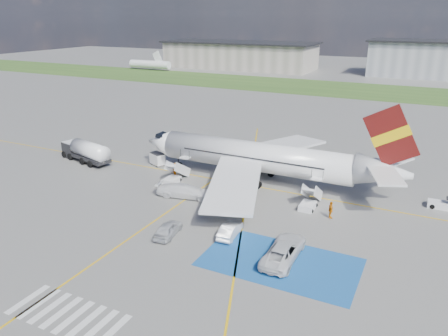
# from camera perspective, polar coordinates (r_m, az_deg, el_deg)

# --- Properties ---
(ground) EXTENTS (400.00, 400.00, 0.00)m
(ground) POSITION_cam_1_polar(r_m,az_deg,el_deg) (47.48, -2.56, -7.09)
(ground) COLOR #60605E
(ground) RESTS_ON ground
(grass_strip) EXTENTS (400.00, 30.00, 0.01)m
(grass_strip) POSITION_cam_1_polar(r_m,az_deg,el_deg) (135.34, 17.49, 9.63)
(grass_strip) COLOR #2D4C1E
(grass_strip) RESTS_ON ground
(taxiway_line_main) EXTENTS (120.00, 0.20, 0.01)m
(taxiway_line_main) POSITION_cam_1_polar(r_m,az_deg,el_deg) (57.33, 3.23, -2.26)
(taxiway_line_main) COLOR gold
(taxiway_line_main) RESTS_ON ground
(taxiway_line_cross) EXTENTS (0.20, 60.00, 0.01)m
(taxiway_line_cross) POSITION_cam_1_polar(r_m,az_deg,el_deg) (42.96, -15.15, -10.88)
(taxiway_line_cross) COLOR gold
(taxiway_line_cross) RESTS_ON ground
(taxiway_line_diag) EXTENTS (20.71, 56.45, 0.01)m
(taxiway_line_diag) POSITION_cam_1_polar(r_m,az_deg,el_deg) (57.33, 3.23, -2.26)
(taxiway_line_diag) COLOR gold
(taxiway_line_diag) RESTS_ON ground
(staging_box) EXTENTS (14.00, 8.00, 0.01)m
(staging_box) POSITION_cam_1_polar(r_m,az_deg,el_deg) (40.74, 7.32, -12.10)
(staging_box) COLOR #185094
(staging_box) RESTS_ON ground
(crosswalk) EXTENTS (9.00, 4.00, 0.01)m
(crosswalk) POSITION_cam_1_polar(r_m,az_deg,el_deg) (36.36, -19.75, -17.58)
(crosswalk) COLOR silver
(crosswalk) RESTS_ON ground
(terminal_west) EXTENTS (60.00, 22.00, 10.00)m
(terminal_west) POSITION_cam_1_polar(r_m,az_deg,el_deg) (184.13, 2.05, 14.47)
(terminal_west) COLOR gray
(terminal_west) RESTS_ON ground
(terminal_centre) EXTENTS (48.00, 18.00, 12.00)m
(terminal_centre) POSITION_cam_1_polar(r_m,az_deg,el_deg) (172.73, 26.70, 12.47)
(terminal_centre) COLOR gray
(terminal_centre) RESTS_ON ground
(airliner) EXTENTS (36.81, 32.95, 11.92)m
(airliner) POSITION_cam_1_polar(r_m,az_deg,el_deg) (57.40, 5.46, 1.31)
(airliner) COLOR silver
(airliner) RESTS_ON ground
(airstairs_fwd) EXTENTS (1.90, 5.20, 3.60)m
(airstairs_fwd) POSITION_cam_1_polar(r_m,az_deg,el_deg) (58.59, -6.62, -1.22)
(airstairs_fwd) COLOR silver
(airstairs_fwd) RESTS_ON ground
(airstairs_aft) EXTENTS (1.90, 5.20, 3.60)m
(airstairs_aft) POSITION_cam_1_polar(r_m,az_deg,el_deg) (51.55, 11.02, -4.45)
(airstairs_aft) COLOR silver
(airstairs_aft) RESTS_ON ground
(fuel_tanker) EXTENTS (9.94, 4.87, 3.29)m
(fuel_tanker) POSITION_cam_1_polar(r_m,az_deg,el_deg) (69.07, -17.58, 1.88)
(fuel_tanker) COLOR black
(fuel_tanker) RESTS_ON ground
(gpu_cart) EXTENTS (2.61, 2.16, 1.88)m
(gpu_cart) POSITION_cam_1_polar(r_m,az_deg,el_deg) (65.34, -8.70, 1.10)
(gpu_cart) COLOR silver
(gpu_cart) RESTS_ON ground
(car_silver_a) EXTENTS (2.30, 4.45, 1.45)m
(car_silver_a) POSITION_cam_1_polar(r_m,az_deg,el_deg) (44.82, -7.33, -7.91)
(car_silver_a) COLOR #AAACB1
(car_silver_a) RESTS_ON ground
(car_silver_b) EXTENTS (1.84, 4.30, 1.38)m
(car_silver_b) POSITION_cam_1_polar(r_m,az_deg,el_deg) (44.34, 0.79, -8.11)
(car_silver_b) COLOR silver
(car_silver_b) RESTS_ON ground
(van_white_a) EXTENTS (2.71, 5.69, 2.12)m
(van_white_a) POSITION_cam_1_polar(r_m,az_deg,el_deg) (40.90, 7.84, -10.28)
(van_white_a) COLOR silver
(van_white_a) RESTS_ON ground
(van_white_b) EXTENTS (5.81, 3.20, 2.15)m
(van_white_b) POSITION_cam_1_polar(r_m,az_deg,el_deg) (53.41, -5.03, -2.75)
(van_white_b) COLOR white
(van_white_b) RESTS_ON ground
(crew_fwd) EXTENTS (0.78, 0.80, 1.86)m
(crew_fwd) POSITION_cam_1_polar(r_m,az_deg,el_deg) (60.61, -6.32, -0.18)
(crew_fwd) COLOR orange
(crew_fwd) RESTS_ON ground
(crew_nose) EXTENTS (1.03, 1.04, 1.69)m
(crew_nose) POSITION_cam_1_polar(r_m,az_deg,el_deg) (59.72, -6.55, -0.58)
(crew_nose) COLOR orange
(crew_nose) RESTS_ON ground
(crew_aft) EXTENTS (0.98, 1.24, 1.97)m
(crew_aft) POSITION_cam_1_polar(r_m,az_deg,el_deg) (49.31, 13.77, -5.35)
(crew_aft) COLOR orange
(crew_aft) RESTS_ON ground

